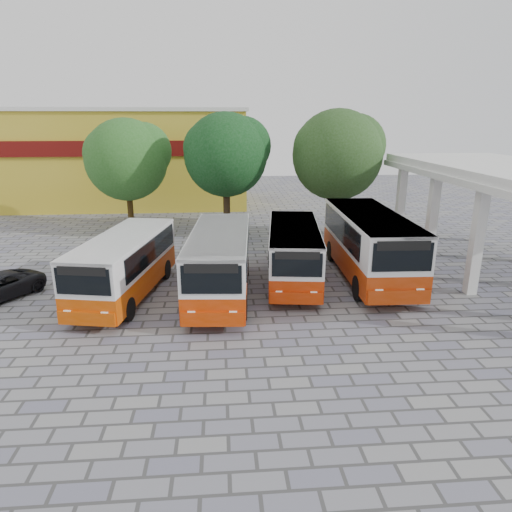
{
  "coord_description": "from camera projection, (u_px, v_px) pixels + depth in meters",
  "views": [
    {
      "loc": [
        -3.19,
        -16.41,
        7.54
      ],
      "look_at": [
        -1.62,
        3.37,
        1.5
      ],
      "focal_mm": 32.0,
      "sensor_mm": 36.0,
      "label": 1
    }
  ],
  "objects": [
    {
      "name": "ground",
      "position": [
        303.0,
        316.0,
        18.09
      ],
      "size": [
        90.0,
        90.0,
        0.0
      ],
      "primitive_type": "plane",
      "color": "gray",
      "rests_on": "ground"
    },
    {
      "name": "shophouse_block",
      "position": [
        132.0,
        157.0,
        40.83
      ],
      "size": [
        20.4,
        10.4,
        8.3
      ],
      "color": "gold",
      "rests_on": "ground"
    },
    {
      "name": "bus_far_left",
      "position": [
        125.0,
        262.0,
        19.64
      ],
      "size": [
        3.63,
        7.83,
        2.7
      ],
      "rotation": [
        0.0,
        0.0,
        -0.19
      ],
      "color": "#BF3F00",
      "rests_on": "ground"
    },
    {
      "name": "bus_centre_left",
      "position": [
        220.0,
        259.0,
        19.72
      ],
      "size": [
        3.01,
        8.09,
        2.86
      ],
      "rotation": [
        0.0,
        0.0,
        -0.08
      ],
      "color": "#B42C00",
      "rests_on": "ground"
    },
    {
      "name": "bus_centre_right",
      "position": [
        294.0,
        250.0,
        21.5
      ],
      "size": [
        3.16,
        7.66,
        2.67
      ],
      "rotation": [
        0.0,
        0.0,
        -0.13
      ],
      "color": "#B32700",
      "rests_on": "ground"
    },
    {
      "name": "bus_far_right",
      "position": [
        369.0,
        241.0,
        21.89
      ],
      "size": [
        2.97,
        8.89,
        3.18
      ],
      "rotation": [
        0.0,
        0.0,
        -0.03
      ],
      "color": "#AD2E03",
      "rests_on": "ground"
    },
    {
      "name": "tree_left",
      "position": [
        127.0,
        157.0,
        30.16
      ],
      "size": [
        5.67,
        5.4,
        7.56
      ],
      "color": "#3F2B10",
      "rests_on": "ground"
    },
    {
      "name": "tree_middle",
      "position": [
        227.0,
        152.0,
        28.73
      ],
      "size": [
        5.55,
        5.29,
        7.93
      ],
      "color": "#392A19",
      "rests_on": "ground"
    },
    {
      "name": "tree_right",
      "position": [
        338.0,
        152.0,
        28.78
      ],
      "size": [
        5.98,
        5.69,
        8.11
      ],
      "color": "#2F2211",
      "rests_on": "ground"
    }
  ]
}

